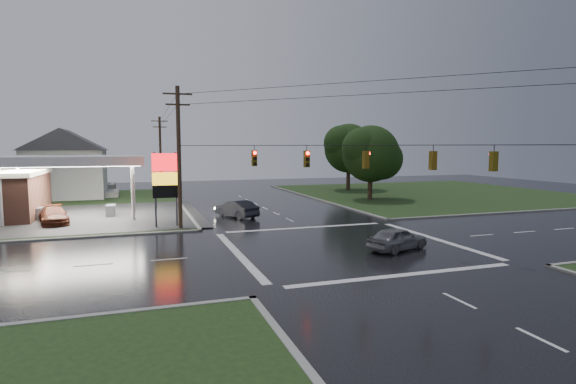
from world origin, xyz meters
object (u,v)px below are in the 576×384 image
object	(u,v)px
utility_pole_nw	(179,156)
house_far	(71,160)
tree_ne_near	(372,154)
house_near	(66,163)
tree_ne_far	(350,148)
car_pump	(54,215)
pylon_sign	(165,177)
utility_pole_n	(160,154)
car_north	(237,209)
car_crossing	(397,239)

from	to	relation	value
utility_pole_nw	house_far	xyz separation A→B (m)	(-12.45, 38.50, -1.32)
utility_pole_nw	tree_ne_near	xyz separation A→B (m)	(23.64, 12.49, -0.16)
house_near	tree_ne_far	xyz separation A→B (m)	(38.10, -2.01, 1.77)
house_far	car_pump	distance (m)	33.10
utility_pole_nw	car_pump	xyz separation A→B (m)	(-9.78, 5.72, -4.99)
tree_ne_far	car_pump	bearing A→B (deg)	-152.73
house_near	pylon_sign	bearing A→B (deg)	-67.72
utility_pole_nw	house_near	bearing A→B (deg)	113.37
pylon_sign	tree_ne_near	size ratio (longest dim) A/B	0.67
utility_pole_nw	tree_ne_far	distance (m)	36.20
house_far	utility_pole_n	bearing A→B (deg)	-38.77
car_north	house_near	bearing A→B (deg)	-76.32
pylon_sign	utility_pole_n	distance (m)	27.56
pylon_sign	car_crossing	bearing A→B (deg)	-43.91
tree_ne_near	car_north	distance (m)	20.50
house_near	utility_pole_nw	bearing A→B (deg)	-66.63
utility_pole_nw	house_near	world-z (taller)	utility_pole_nw
car_north	house_far	bearing A→B (deg)	-86.05
tree_ne_near	car_crossing	bearing A→B (deg)	-115.55
utility_pole_n	tree_ne_near	xyz separation A→B (m)	(23.64, -16.01, 0.09)
utility_pole_n	car_pump	xyz separation A→B (m)	(-9.78, -22.78, -4.74)
utility_pole_n	tree_ne_far	xyz separation A→B (m)	(26.65, -4.01, 0.71)
pylon_sign	car_north	world-z (taller)	pylon_sign
house_far	car_pump	size ratio (longest dim) A/B	2.20
house_near	house_far	distance (m)	12.04
pylon_sign	car_crossing	xyz separation A→B (m)	(13.11, -12.62, -3.28)
house_far	car_crossing	distance (m)	55.94
house_near	car_north	world-z (taller)	house_near
tree_ne_near	car_north	xyz separation A→B (m)	(-18.24, -8.03, -4.77)
pylon_sign	utility_pole_nw	distance (m)	2.22
pylon_sign	car_north	bearing A→B (deg)	28.40
tree_ne_near	car_north	bearing A→B (deg)	-156.23
tree_ne_far	pylon_sign	bearing A→B (deg)	-139.65
utility_pole_n	house_far	world-z (taller)	utility_pole_n
pylon_sign	car_pump	world-z (taller)	pylon_sign
tree_ne_far	car_crossing	xyz separation A→B (m)	(-14.54, -36.12, -5.45)
utility_pole_nw	utility_pole_n	bearing A→B (deg)	90.00
utility_pole_nw	utility_pole_n	size ratio (longest dim) A/B	1.05
utility_pole_n	house_near	size ratio (longest dim) A/B	0.95
pylon_sign	house_near	distance (m)	27.56
house_near	house_far	size ratio (longest dim) A/B	1.00
house_near	car_north	size ratio (longest dim) A/B	2.31
house_near	car_north	distance (m)	27.98
utility_pole_nw	car_north	distance (m)	8.57
house_far	car_crossing	bearing A→B (deg)	-63.89
house_far	tree_ne_far	distance (m)	41.57
utility_pole_nw	car_north	xyz separation A→B (m)	(5.40, 4.46, -4.93)
utility_pole_nw	house_far	bearing A→B (deg)	107.92
house_near	tree_ne_near	xyz separation A→B (m)	(35.09, -14.01, 1.16)
tree_ne_far	car_north	distance (m)	29.70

